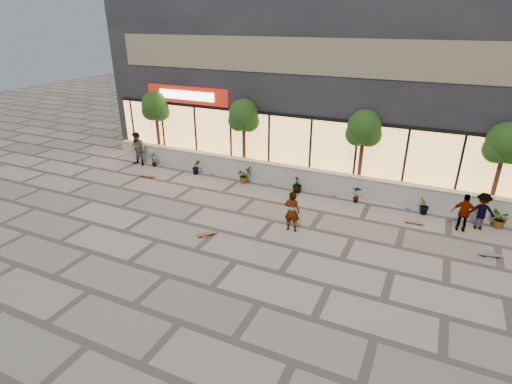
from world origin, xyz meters
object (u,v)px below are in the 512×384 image
at_px(skater_right_near, 464,213).
at_px(skater_center, 292,211).
at_px(tree_east, 505,146).
at_px(skater_left, 138,149).
at_px(skateboard_center, 206,234).
at_px(tree_west, 156,108).
at_px(skateboard_left, 147,176).
at_px(tree_midwest, 244,117).
at_px(skateboard_right_far, 490,255).
at_px(skateboard_right_near, 414,222).
at_px(skater_right_far, 482,211).
at_px(tree_mideast, 364,130).

bearing_deg(skater_right_near, skater_center, 25.60).
bearing_deg(tree_east, skater_center, -145.37).
relative_size(skater_left, skateboard_center, 2.69).
bearing_deg(tree_west, skateboard_left, -65.90).
relative_size(tree_midwest, skateboard_left, 4.43).
relative_size(skater_right_near, skateboard_right_far, 2.02).
relative_size(skater_center, skateboard_center, 2.37).
xyz_separation_m(tree_midwest, skateboard_right_far, (11.36, -3.72, -2.91)).
relative_size(tree_midwest, skateboard_right_near, 5.08).
relative_size(skateboard_right_near, skateboard_right_far, 1.01).
xyz_separation_m(skater_left, skater_right_near, (16.32, -0.70, -0.17)).
distance_m(tree_midwest, skateboard_center, 7.43).
relative_size(tree_east, skateboard_right_far, 5.15).
xyz_separation_m(tree_west, skater_right_near, (15.94, -2.10, -2.22)).
xyz_separation_m(skateboard_left, skateboard_right_near, (13.04, 0.44, -0.01)).
relative_size(skater_right_far, skateboard_right_far, 2.00).
relative_size(tree_west, skateboard_left, 4.43).
distance_m(skater_center, skateboard_right_far, 7.03).
xyz_separation_m(tree_west, skater_center, (9.96, -4.86, -2.17)).
distance_m(tree_east, skateboard_right_far, 4.73).
height_order(skater_right_far, skateboard_right_far, skater_right_far).
xyz_separation_m(skater_right_far, skateboard_center, (-9.37, -4.99, -0.68)).
relative_size(skater_right_near, skater_right_far, 1.01).
bearing_deg(skater_center, skateboard_right_near, -151.74).
bearing_deg(skateboard_right_near, skateboard_center, -151.29).
bearing_deg(skateboard_right_near, skateboard_right_far, -31.78).
distance_m(skater_left, skateboard_left, 2.23).
bearing_deg(skater_right_near, skateboard_right_near, 6.95).
bearing_deg(skateboard_right_near, skater_right_near, 3.24).
bearing_deg(skater_left, skateboard_right_far, -4.56).
bearing_deg(skateboard_left, skateboard_right_near, -5.15).
height_order(tree_west, skater_right_far, tree_west).
bearing_deg(tree_east, skater_right_near, -116.69).
height_order(tree_west, tree_mideast, same).
height_order(tree_midwest, skateboard_right_far, tree_midwest).
bearing_deg(tree_midwest, tree_west, 180.00).
bearing_deg(skater_center, skater_right_near, -157.96).
height_order(tree_midwest, skater_left, tree_midwest).
relative_size(tree_east, skateboard_right_near, 5.08).
bearing_deg(skater_right_far, skateboard_center, 22.46).
relative_size(skater_right_near, skateboard_center, 2.22).
bearing_deg(skater_right_near, tree_mideast, -24.48).
xyz_separation_m(skater_center, skateboard_right_near, (4.29, 2.58, -0.74)).
relative_size(skater_left, skater_right_far, 1.23).
bearing_deg(skateboard_right_near, skateboard_left, 179.05).
bearing_deg(skater_left, tree_west, 77.98).
bearing_deg(tree_mideast, skater_left, -173.28).
distance_m(tree_mideast, skateboard_left, 11.03).
bearing_deg(skater_left, tree_east, 7.71).
xyz_separation_m(tree_midwest, skateboard_center, (1.68, -6.63, -2.91)).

